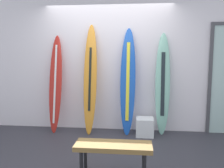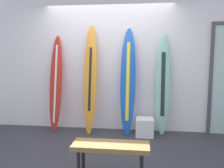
{
  "view_description": "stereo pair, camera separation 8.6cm",
  "coord_description": "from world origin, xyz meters",
  "px_view_note": "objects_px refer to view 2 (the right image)",
  "views": [
    {
      "loc": [
        0.56,
        -3.51,
        1.55
      ],
      "look_at": [
        0.09,
        0.95,
        0.97
      ],
      "focal_mm": 37.9,
      "sensor_mm": 36.0,
      "label": 1
    },
    {
      "loc": [
        0.64,
        -3.5,
        1.55
      ],
      "look_at": [
        0.09,
        0.95,
        0.97
      ],
      "focal_mm": 37.9,
      "sensor_mm": 36.0,
      "label": 2
    }
  ],
  "objects_px": {
    "surfboard_crimson": "(56,84)",
    "display_block_left": "(145,127)",
    "bench": "(111,148)",
    "surfboard_seafoam": "(163,84)",
    "surfboard_cobalt": "(128,81)",
    "surfboard_sunset": "(90,80)"
  },
  "relations": [
    {
      "from": "surfboard_crimson",
      "to": "surfboard_seafoam",
      "type": "bearing_deg",
      "value": 1.6
    },
    {
      "from": "display_block_left",
      "to": "bench",
      "type": "xyz_separation_m",
      "value": [
        -0.44,
        -1.6,
        0.22
      ]
    },
    {
      "from": "surfboard_sunset",
      "to": "bench",
      "type": "xyz_separation_m",
      "value": [
        0.62,
        -1.7,
        -0.66
      ]
    },
    {
      "from": "surfboard_seafoam",
      "to": "display_block_left",
      "type": "distance_m",
      "value": 0.89
    },
    {
      "from": "surfboard_sunset",
      "to": "surfboard_cobalt",
      "type": "distance_m",
      "value": 0.73
    },
    {
      "from": "surfboard_sunset",
      "to": "surfboard_seafoam",
      "type": "relative_size",
      "value": 1.09
    },
    {
      "from": "surfboard_cobalt",
      "to": "bench",
      "type": "height_order",
      "value": "surfboard_cobalt"
    },
    {
      "from": "surfboard_crimson",
      "to": "surfboard_cobalt",
      "type": "bearing_deg",
      "value": 0.58
    },
    {
      "from": "surfboard_seafoam",
      "to": "bench",
      "type": "relative_size",
      "value": 2.05
    },
    {
      "from": "surfboard_seafoam",
      "to": "display_block_left",
      "type": "relative_size",
      "value": 5.78
    },
    {
      "from": "surfboard_sunset",
      "to": "surfboard_seafoam",
      "type": "height_order",
      "value": "surfboard_sunset"
    },
    {
      "from": "display_block_left",
      "to": "bench",
      "type": "distance_m",
      "value": 1.68
    },
    {
      "from": "surfboard_crimson",
      "to": "surfboard_sunset",
      "type": "relative_size",
      "value": 0.9
    },
    {
      "from": "surfboard_cobalt",
      "to": "surfboard_seafoam",
      "type": "xyz_separation_m",
      "value": [
        0.66,
        0.04,
        -0.05
      ]
    },
    {
      "from": "surfboard_crimson",
      "to": "surfboard_seafoam",
      "type": "distance_m",
      "value": 2.09
    },
    {
      "from": "surfboard_seafoam",
      "to": "bench",
      "type": "distance_m",
      "value": 2.02
    },
    {
      "from": "display_block_left",
      "to": "surfboard_sunset",
      "type": "bearing_deg",
      "value": 174.78
    },
    {
      "from": "surfboard_seafoam",
      "to": "display_block_left",
      "type": "bearing_deg",
      "value": -153.45
    },
    {
      "from": "surfboard_cobalt",
      "to": "display_block_left",
      "type": "distance_m",
      "value": 0.92
    },
    {
      "from": "surfboard_cobalt",
      "to": "surfboard_seafoam",
      "type": "relative_size",
      "value": 1.05
    },
    {
      "from": "surfboard_crimson",
      "to": "bench",
      "type": "height_order",
      "value": "surfboard_crimson"
    },
    {
      "from": "surfboard_crimson",
      "to": "display_block_left",
      "type": "bearing_deg",
      "value": -3.48
    }
  ]
}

